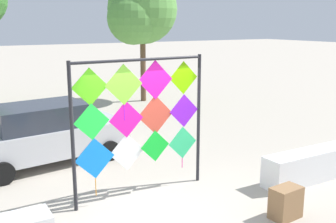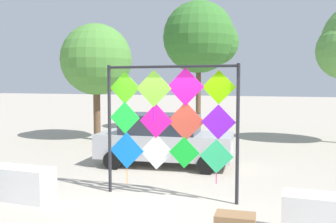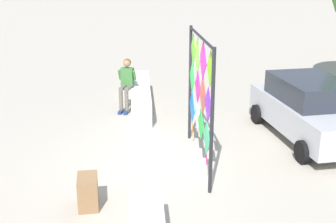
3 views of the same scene
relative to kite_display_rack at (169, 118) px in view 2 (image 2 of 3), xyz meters
The scene contains 5 objects.
ground 1.80m from the kite_display_rack, 80.32° to the right, with size 120.00×120.00×0.00m, color #ADA393.
kite_display_rack is the anchor object (origin of this frame).
parked_car 3.28m from the kite_display_rack, 112.52° to the left, with size 4.01×2.22×1.49m.
tree_far_right 11.43m from the kite_display_rack, 101.33° to the left, with size 3.58×3.46×6.30m.
tree_broadleaf 9.02m from the kite_display_rack, 129.75° to the left, with size 2.95×3.19×4.81m.
Camera 2 is at (2.56, -6.76, 2.41)m, focal length 41.21 mm.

